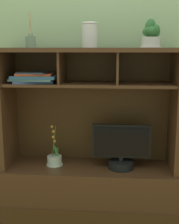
{
  "coord_description": "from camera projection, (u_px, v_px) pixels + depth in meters",
  "views": [
    {
      "loc": [
        0.19,
        -2.2,
        1.37
      ],
      "look_at": [
        0.0,
        0.0,
        0.91
      ],
      "focal_mm": 49.46,
      "sensor_mm": 36.0,
      "label": 1
    }
  ],
  "objects": [
    {
      "name": "ceramic_vase",
      "position": [
        90.0,
        35.0,
        2.15
      ],
      "size": [
        0.11,
        0.11,
        0.17
      ],
      "color": "silver",
      "rests_on": "media_console"
    },
    {
      "name": "back_wall",
      "position": [
        92.0,
        44.0,
        2.39
      ],
      "size": [
        6.0,
        0.02,
        2.8
      ],
      "primitive_type": "cube",
      "color": "#98B487",
      "rests_on": "ground"
    },
    {
      "name": "diffuser_bottle",
      "position": [
        31.0,
        41.0,
        2.2
      ],
      "size": [
        0.07,
        0.07,
        0.25
      ],
      "color": "slate",
      "rests_on": "media_console"
    },
    {
      "name": "media_console",
      "position": [
        90.0,
        174.0,
        2.36
      ],
      "size": [
        1.31,
        0.46,
        1.37
      ],
      "color": "#492C1A",
      "rests_on": "ground"
    },
    {
      "name": "magazine_stack_left",
      "position": [
        35.0,
        78.0,
        2.18
      ],
      "size": [
        0.34,
        0.24,
        0.08
      ],
      "color": "#364985",
      "rests_on": "media_console"
    },
    {
      "name": "tv_monitor",
      "position": [
        121.0,
        149.0,
        2.26
      ],
      "size": [
        0.42,
        0.19,
        0.33
      ],
      "color": "black",
      "rests_on": "media_console"
    },
    {
      "name": "potted_orchid",
      "position": [
        55.0,
        159.0,
        2.34
      ],
      "size": [
        0.13,
        0.13,
        0.31
      ],
      "color": "silver",
      "rests_on": "media_console"
    },
    {
      "name": "potted_succulent",
      "position": [
        151.0,
        37.0,
        2.13
      ],
      "size": [
        0.15,
        0.15,
        0.2
      ],
      "color": "silver",
      "rests_on": "media_console"
    }
  ]
}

